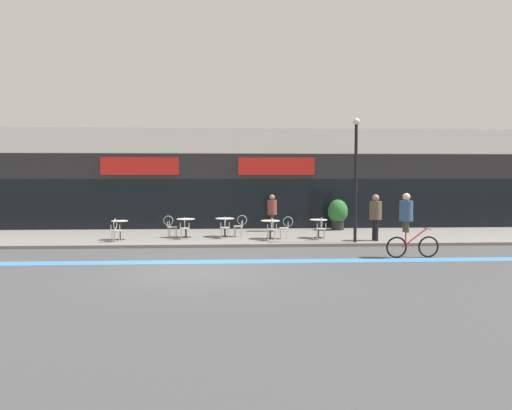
% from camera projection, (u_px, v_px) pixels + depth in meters
% --- Properties ---
extents(ground_plane, '(120.00, 120.00, 0.00)m').
position_uv_depth(ground_plane, '(195.00, 271.00, 13.92)').
color(ground_plane, '#424244').
extents(sidewalk_slab, '(40.00, 5.50, 0.12)m').
position_uv_depth(sidewalk_slab, '(206.00, 237.00, 21.15)').
color(sidewalk_slab, slate).
rests_on(sidewalk_slab, ground).
extents(storefront_facade, '(40.00, 4.06, 4.93)m').
position_uv_depth(storefront_facade, '(210.00, 180.00, 25.70)').
color(storefront_facade, silver).
rests_on(storefront_facade, ground).
extents(bike_lane_stripe, '(36.00, 0.70, 0.01)m').
position_uv_depth(bike_lane_stripe, '(198.00, 262.00, 15.38)').
color(bike_lane_stripe, '#3D7AB7').
rests_on(bike_lane_stripe, ground).
extents(bistro_table_0, '(0.64, 0.64, 0.77)m').
position_uv_depth(bistro_table_0, '(120.00, 226.00, 19.74)').
color(bistro_table_0, black).
rests_on(bistro_table_0, sidewalk_slab).
extents(bistro_table_1, '(0.75, 0.75, 0.77)m').
position_uv_depth(bistro_table_1, '(186.00, 224.00, 20.53)').
color(bistro_table_1, black).
rests_on(bistro_table_1, sidewalk_slab).
extents(bistro_table_2, '(0.78, 0.78, 0.78)m').
position_uv_depth(bistro_table_2, '(225.00, 223.00, 20.77)').
color(bistro_table_2, black).
rests_on(bistro_table_2, sidewalk_slab).
extents(bistro_table_3, '(0.76, 0.76, 0.74)m').
position_uv_depth(bistro_table_3, '(270.00, 226.00, 20.06)').
color(bistro_table_3, black).
rests_on(bistro_table_3, sidewalk_slab).
extents(bistro_table_4, '(0.71, 0.71, 0.76)m').
position_uv_depth(bistro_table_4, '(318.00, 225.00, 20.34)').
color(bistro_table_4, black).
rests_on(bistro_table_4, sidewalk_slab).
extents(cafe_chair_0_near, '(0.43, 0.59, 0.90)m').
position_uv_depth(cafe_chair_0_near, '(116.00, 229.00, 19.12)').
color(cafe_chair_0_near, '#B7B2AD').
rests_on(cafe_chair_0_near, sidewalk_slab).
extents(cafe_chair_1_near, '(0.43, 0.59, 0.90)m').
position_uv_depth(cafe_chair_1_near, '(185.00, 226.00, 19.91)').
color(cafe_chair_1_near, '#B7B2AD').
rests_on(cafe_chair_1_near, sidewalk_slab).
extents(cafe_chair_1_side, '(0.59, 0.44, 0.90)m').
position_uv_depth(cafe_chair_1_side, '(171.00, 225.00, 20.51)').
color(cafe_chair_1_side, '#B7B2AD').
rests_on(cafe_chair_1_side, sidewalk_slab).
extents(cafe_chair_2_near, '(0.42, 0.59, 0.90)m').
position_uv_depth(cafe_chair_2_near, '(225.00, 226.00, 20.14)').
color(cafe_chair_2_near, '#B7B2AD').
rests_on(cafe_chair_2_near, sidewalk_slab).
extents(cafe_chair_2_side, '(0.60, 0.45, 0.90)m').
position_uv_depth(cafe_chair_2_side, '(240.00, 224.00, 20.79)').
color(cafe_chair_2_side, '#B7B2AD').
rests_on(cafe_chair_2_side, sidewalk_slab).
extents(cafe_chair_3_near, '(0.42, 0.58, 0.90)m').
position_uv_depth(cafe_chair_3_near, '(272.00, 228.00, 19.44)').
color(cafe_chair_3_near, '#B7B2AD').
rests_on(cafe_chair_3_near, sidewalk_slab).
extents(cafe_chair_3_side, '(0.60, 0.45, 0.90)m').
position_uv_depth(cafe_chair_3_side, '(286.00, 226.00, 20.09)').
color(cafe_chair_3_side, '#B7B2AD').
rests_on(cafe_chair_3_side, sidewalk_slab).
extents(cafe_chair_4_near, '(0.42, 0.59, 0.90)m').
position_uv_depth(cafe_chair_4_near, '(321.00, 227.00, 19.71)').
color(cafe_chair_4_near, '#B7B2AD').
rests_on(cafe_chair_4_near, sidewalk_slab).
extents(planter_pot, '(0.93, 0.93, 1.43)m').
position_uv_depth(planter_pot, '(338.00, 213.00, 23.42)').
color(planter_pot, '#232326').
rests_on(planter_pot, sidewalk_slab).
extents(lamp_post, '(0.26, 0.26, 4.72)m').
position_uv_depth(lamp_post, '(356.00, 170.00, 18.92)').
color(lamp_post, black).
rests_on(lamp_post, sidewalk_slab).
extents(cyclist_0, '(1.78, 0.51, 2.10)m').
position_uv_depth(cyclist_0, '(408.00, 221.00, 16.09)').
color(cyclist_0, black).
rests_on(cyclist_0, ground).
extents(pedestrian_near_end, '(0.44, 0.44, 1.68)m').
position_uv_depth(pedestrian_near_end, '(272.00, 209.00, 22.81)').
color(pedestrian_near_end, '#382D47').
rests_on(pedestrian_near_end, sidewalk_slab).
extents(pedestrian_far_end, '(0.54, 0.54, 1.81)m').
position_uv_depth(pedestrian_far_end, '(375.00, 213.00, 19.48)').
color(pedestrian_far_end, black).
rests_on(pedestrian_far_end, sidewalk_slab).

